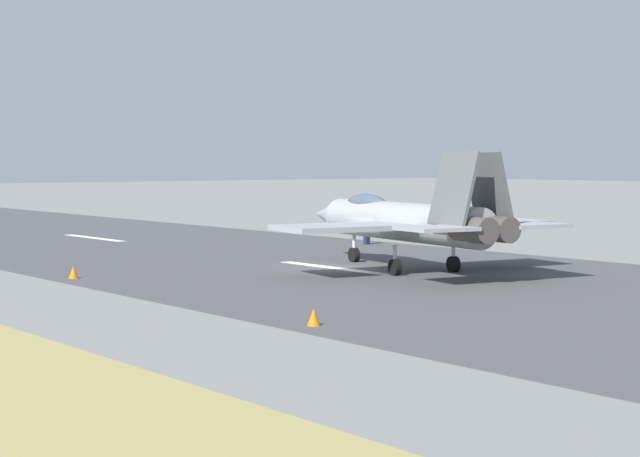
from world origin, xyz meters
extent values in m
plane|color=slate|center=(0.00, 0.00, 0.00)|extent=(400.00, 400.00, 0.00)
cube|color=#434346|center=(0.00, 0.00, 0.01)|extent=(240.00, 26.00, 0.02)
cube|color=white|center=(0.10, 0.00, 0.02)|extent=(8.00, 0.70, 0.00)
cube|color=white|center=(25.77, 0.00, 0.02)|extent=(8.00, 0.70, 0.00)
cylinder|color=#929397|center=(-2.72, -1.94, 2.31)|extent=(12.35, 3.96, 1.83)
cone|color=#929397|center=(4.68, -3.27, 2.31)|extent=(3.05, 2.03, 1.55)
ellipsoid|color=#3F5160|center=(0.67, -2.55, 3.00)|extent=(3.74, 1.72, 1.10)
cylinder|color=#47423D|center=(-8.79, -0.29, 2.31)|extent=(2.36, 1.47, 1.10)
cylinder|color=#47423D|center=(-8.99, -1.38, 2.31)|extent=(2.36, 1.47, 1.10)
cube|color=#929397|center=(-3.03, 2.01, 2.21)|extent=(4.38, 6.36, 0.24)
cube|color=#929397|center=(-4.39, -5.55, 2.21)|extent=(4.38, 6.36, 0.24)
cube|color=#929397|center=(-8.47, 1.53, 2.41)|extent=(2.86, 3.18, 0.16)
cube|color=#929397|center=(-9.32, -3.20, 2.41)|extent=(2.86, 3.18, 0.16)
cube|color=#515454|center=(-7.81, -0.12, 4.01)|extent=(2.73, 1.39, 3.14)
cube|color=#515454|center=(-8.13, -1.89, 4.01)|extent=(2.73, 1.39, 3.14)
cylinder|color=silver|center=(1.90, -2.77, 0.70)|extent=(0.18, 0.18, 1.40)
cylinder|color=black|center=(1.90, -2.77, 0.38)|extent=(0.80, 0.43, 0.76)
cylinder|color=silver|center=(-4.21, -0.05, 0.70)|extent=(0.18, 0.18, 1.40)
cylinder|color=black|center=(-4.21, -0.05, 0.38)|extent=(0.80, 0.43, 0.76)
cylinder|color=silver|center=(-4.78, -3.20, 0.70)|extent=(0.18, 0.18, 1.40)
cylinder|color=black|center=(-4.78, -3.20, 0.38)|extent=(0.80, 0.43, 0.76)
cube|color=#1E2338|center=(10.25, -10.80, 0.44)|extent=(0.24, 0.36, 0.88)
cube|color=orange|center=(10.25, -10.80, 1.10)|extent=(0.52, 0.49, 0.60)
sphere|color=tan|center=(10.25, -10.80, 1.56)|extent=(0.22, 0.22, 0.22)
cylinder|color=orange|center=(10.48, -10.98, 1.06)|extent=(0.10, 0.10, 0.57)
cylinder|color=orange|center=(10.01, -10.61, 1.06)|extent=(0.10, 0.10, 0.57)
cone|color=orange|center=(-13.61, 11.89, 0.28)|extent=(0.44, 0.44, 0.55)
cone|color=orange|center=(3.64, 11.89, 0.28)|extent=(0.44, 0.44, 0.55)
camera|label=1|loc=(-39.89, 32.30, 5.18)|focal=60.11mm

